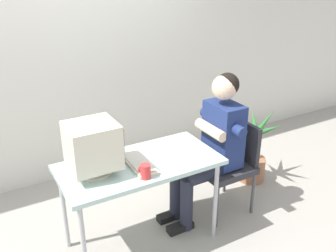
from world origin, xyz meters
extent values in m
plane|color=#9E998E|center=(0.00, 0.00, 0.00)|extent=(12.00, 12.00, 0.00)
cube|color=silver|center=(0.30, 1.40, 1.50)|extent=(8.00, 0.10, 3.00)
cylinder|color=#B7B7BC|center=(-0.56, -0.25, 0.36)|extent=(0.04, 0.04, 0.72)
cylinder|color=#B7B7BC|center=(0.56, -0.25, 0.36)|extent=(0.04, 0.04, 0.72)
cylinder|color=#B7B7BC|center=(-0.56, 0.25, 0.36)|extent=(0.04, 0.04, 0.72)
cylinder|color=#B7B7BC|center=(0.56, 0.25, 0.36)|extent=(0.04, 0.04, 0.72)
cube|color=silver|center=(0.00, 0.00, 0.73)|extent=(1.24, 0.61, 0.04)
cylinder|color=beige|center=(-0.35, 0.02, 0.76)|extent=(0.24, 0.24, 0.02)
cylinder|color=beige|center=(-0.35, 0.02, 0.79)|extent=(0.06, 0.06, 0.05)
cube|color=beige|center=(-0.35, 0.02, 0.98)|extent=(0.35, 0.32, 0.32)
cube|color=black|center=(-0.17, 0.02, 0.98)|extent=(0.01, 0.27, 0.26)
cube|color=beige|center=(-0.02, -0.03, 0.76)|extent=(0.17, 0.42, 0.02)
cube|color=beige|center=(-0.02, -0.03, 0.78)|extent=(0.15, 0.38, 0.01)
cylinder|color=#4C4C51|center=(0.65, -0.16, 0.21)|extent=(0.03, 0.03, 0.42)
cylinder|color=#4C4C51|center=(1.06, -0.16, 0.21)|extent=(0.03, 0.03, 0.42)
cylinder|color=#4C4C51|center=(0.65, 0.25, 0.21)|extent=(0.03, 0.03, 0.42)
cylinder|color=#4C4C51|center=(1.06, 0.25, 0.21)|extent=(0.03, 0.03, 0.42)
cube|color=#2D2D33|center=(0.85, 0.05, 0.45)|extent=(0.47, 0.47, 0.06)
cube|color=#2D2D33|center=(1.07, 0.05, 0.67)|extent=(0.04, 0.42, 0.37)
cube|color=navy|center=(0.83, 0.05, 0.78)|extent=(0.22, 0.35, 0.56)
sphere|color=beige|center=(0.81, 0.05, 1.21)|extent=(0.21, 0.21, 0.21)
sphere|color=black|center=(0.84, 0.05, 1.23)|extent=(0.20, 0.20, 0.20)
cylinder|color=#262838|center=(0.62, -0.04, 0.50)|extent=(0.42, 0.14, 0.14)
cylinder|color=#262838|center=(0.62, 0.14, 0.50)|extent=(0.42, 0.14, 0.14)
cylinder|color=#262838|center=(0.41, -0.04, 0.25)|extent=(0.11, 0.11, 0.50)
cylinder|color=#262838|center=(0.41, 0.14, 0.25)|extent=(0.11, 0.11, 0.50)
cube|color=black|center=(0.35, -0.04, 0.03)|extent=(0.24, 0.09, 0.06)
cube|color=black|center=(0.35, 0.14, 0.03)|extent=(0.24, 0.09, 0.06)
cylinder|color=navy|center=(0.81, -0.16, 0.90)|extent=(0.09, 0.14, 0.09)
cylinder|color=navy|center=(0.81, 0.25, 0.90)|extent=(0.09, 0.14, 0.09)
cylinder|color=beige|center=(0.69, 0.05, 0.85)|extent=(0.09, 0.35, 0.09)
cylinder|color=#9E6647|center=(1.46, 0.30, 0.12)|extent=(0.28, 0.28, 0.25)
cylinder|color=brown|center=(1.46, 0.30, 0.39)|extent=(0.04, 0.04, 0.28)
cone|color=#2C6C30|center=(1.57, 0.31, 0.62)|extent=(0.33, 0.10, 0.29)
cone|color=#2C6C30|center=(1.53, 0.40, 0.60)|extent=(0.24, 0.32, 0.29)
cone|color=#2C6C30|center=(1.41, 0.41, 0.62)|extent=(0.19, 0.32, 0.31)
cone|color=#2C6C30|center=(1.33, 0.33, 0.60)|extent=(0.36, 0.15, 0.24)
cone|color=#2C6C30|center=(1.40, 0.20, 0.61)|extent=(0.21, 0.32, 0.31)
cone|color=#2C6C30|center=(1.51, 0.19, 0.61)|extent=(0.19, 0.34, 0.29)
cylinder|color=red|center=(-0.06, -0.22, 0.80)|extent=(0.07, 0.07, 0.11)
torus|color=red|center=(-0.06, -0.18, 0.80)|extent=(0.07, 0.01, 0.07)
camera|label=1|loc=(-1.06, -2.28, 2.15)|focal=39.96mm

